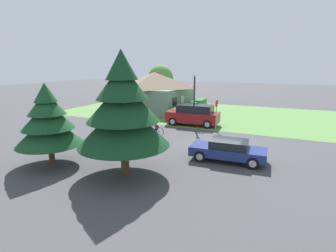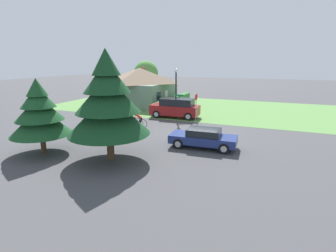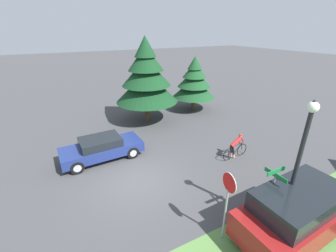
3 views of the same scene
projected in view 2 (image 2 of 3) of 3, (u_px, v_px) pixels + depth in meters
The scene contains 13 objects.
ground_plane at pixel (199, 135), 20.77m from camera, with size 140.00×140.00×0.00m, color #424244.
grass_verge_right at pixel (194, 107), 33.11m from camera, with size 16.00×36.00×0.01m, color #568442.
cottage_house at pixel (140, 86), 34.85m from camera, with size 9.04×8.24×4.85m.
hedge_row at pixel (173, 103), 32.65m from camera, with size 11.10×0.90×1.27m, color #387038.
sedan_left_lane at pixel (203, 138), 17.67m from camera, with size 1.96×4.52×1.32m.
cyclist at pixel (138, 119), 23.15m from camera, with size 0.44×1.83×1.46m.
parked_suv_right at pixel (175, 108), 26.93m from camera, with size 2.22×5.02×1.98m.
stop_sign at pixel (196, 102), 24.89m from camera, with size 0.70×0.09×2.75m.
street_lamp at pixel (176, 87), 25.99m from camera, with size 0.35×0.35×5.01m.
street_name_sign at pixel (179, 102), 25.85m from camera, with size 0.90×0.90×2.51m.
conifer_tall_near at pixel (108, 102), 14.83m from camera, with size 4.73×4.73×6.45m.
conifer_tall_far at pixel (40, 113), 16.25m from camera, with size 3.72×3.72×4.74m.
deciduous_tree_right at pixel (146, 74), 40.93m from camera, with size 3.77×3.77×5.71m.
Camera 2 is at (-19.48, -5.01, 5.79)m, focal length 28.00 mm.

